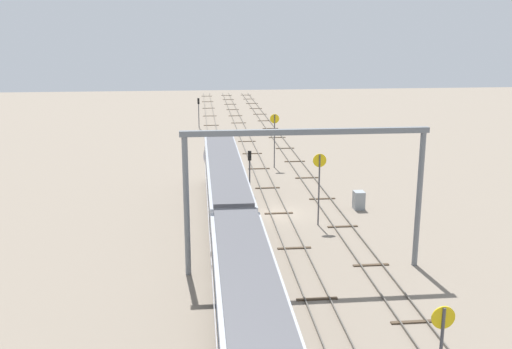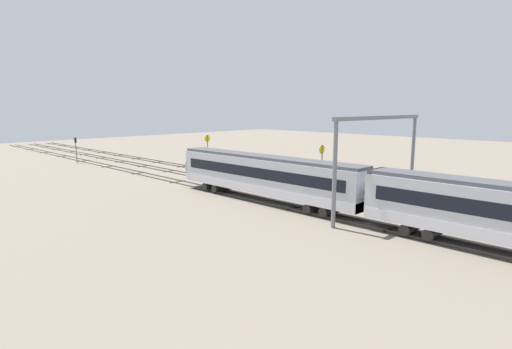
# 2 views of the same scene
# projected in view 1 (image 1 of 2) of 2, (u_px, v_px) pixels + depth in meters

# --- Properties ---
(ground_plane) EXTENTS (199.79, 199.79, 0.00)m
(ground_plane) POSITION_uv_depth(u_px,v_px,m) (279.00, 214.00, 48.81)
(ground_plane) COLOR gray
(track_near_foreground) EXTENTS (183.79, 2.40, 0.16)m
(track_near_foreground) POSITION_uv_depth(u_px,v_px,m) (332.00, 211.00, 49.23)
(track_near_foreground) COLOR #59544C
(track_near_foreground) RESTS_ON ground
(track_second_near) EXTENTS (183.79, 2.40, 0.16)m
(track_second_near) POSITION_uv_depth(u_px,v_px,m) (279.00, 213.00, 48.79)
(track_second_near) COLOR #59544C
(track_second_near) RESTS_ON ground
(track_with_train) EXTENTS (183.79, 2.40, 0.16)m
(track_with_train) POSITION_uv_depth(u_px,v_px,m) (225.00, 214.00, 48.36)
(track_with_train) COLOR #59544C
(track_with_train) RESTS_ON ground
(overhead_gantry) EXTENTS (0.40, 15.42, 9.22)m
(overhead_gantry) POSITION_uv_depth(u_px,v_px,m) (306.00, 170.00, 35.92)
(overhead_gantry) COLOR slate
(overhead_gantry) RESTS_ON ground
(speed_sign_near_foreground) EXTENTS (0.14, 1.03, 6.00)m
(speed_sign_near_foreground) POSITION_uv_depth(u_px,v_px,m) (275.00, 133.00, 64.02)
(speed_sign_near_foreground) COLOR #4C4C51
(speed_sign_near_foreground) RESTS_ON ground
(speed_sign_far_trackside) EXTENTS (0.14, 1.05, 5.78)m
(speed_sign_far_trackside) POSITION_uv_depth(u_px,v_px,m) (319.00, 178.00, 45.08)
(speed_sign_far_trackside) COLOR #4C4C51
(speed_sign_far_trackside) RESTS_ON ground
(signal_light_trackside_approach) EXTENTS (0.31, 0.32, 4.03)m
(signal_light_trackside_approach) POSITION_uv_depth(u_px,v_px,m) (250.00, 165.00, 54.48)
(signal_light_trackside_approach) COLOR #4C4C51
(signal_light_trackside_approach) RESTS_ON ground
(signal_light_trackside_departure) EXTENTS (0.31, 0.32, 4.62)m
(signal_light_trackside_departure) POSITION_uv_depth(u_px,v_px,m) (199.00, 108.00, 90.00)
(signal_light_trackside_departure) COLOR #4C4C51
(signal_light_trackside_departure) RESTS_ON ground
(relay_cabinet) EXTENTS (1.04, 0.90, 1.57)m
(relay_cabinet) POSITION_uv_depth(u_px,v_px,m) (359.00, 200.00, 49.91)
(relay_cabinet) COLOR gray
(relay_cabinet) RESTS_ON ground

